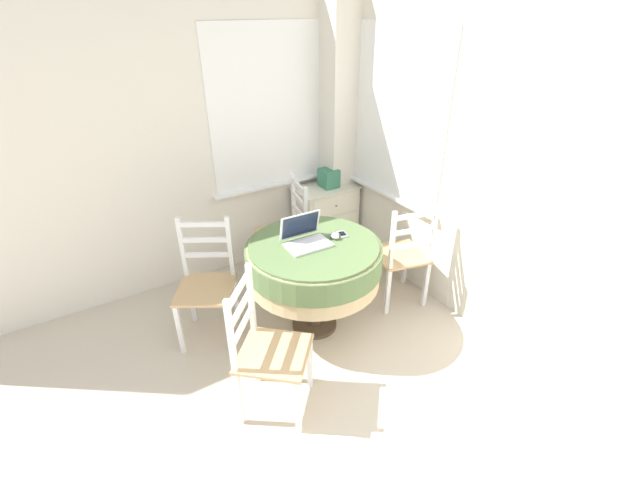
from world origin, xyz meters
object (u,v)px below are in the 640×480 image
at_px(dining_chair_left_flank, 207,284).
at_px(storage_box, 329,178).
at_px(dining_chair_camera_near, 267,351).
at_px(corner_cabinet, 326,219).
at_px(computer_mouse, 335,236).
at_px(dining_chair_near_right_window, 402,256).
at_px(round_dining_table, 314,261).
at_px(laptop, 305,238).
at_px(dining_chair_near_back_window, 286,232).
at_px(cell_phone, 342,234).

xyz_separation_m(dining_chair_left_flank, storage_box, (1.53, 0.63, 0.34)).
relative_size(dining_chair_camera_near, corner_cabinet, 1.35).
bearing_deg(computer_mouse, dining_chair_near_right_window, -8.62).
xyz_separation_m(round_dining_table, dining_chair_camera_near, (-0.66, -0.50, -0.16)).
distance_m(laptop, dining_chair_left_flank, 0.84).
bearing_deg(storage_box, dining_chair_near_right_window, -89.86).
height_order(dining_chair_near_right_window, storage_box, dining_chair_near_right_window).
xyz_separation_m(dining_chair_near_right_window, dining_chair_left_flank, (-1.53, 0.48, 0.00)).
relative_size(round_dining_table, storage_box, 5.69).
bearing_deg(laptop, round_dining_table, -41.62).
xyz_separation_m(dining_chair_camera_near, dining_chair_left_flank, (-0.07, 0.88, 0.00)).
bearing_deg(laptop, dining_chair_near_back_window, 72.75).
bearing_deg(dining_chair_near_back_window, laptop, -107.25).
bearing_deg(round_dining_table, dining_chair_camera_near, -142.50).
xyz_separation_m(cell_phone, dining_chair_camera_near, (-0.92, -0.51, -0.31)).
distance_m(laptop, storage_box, 1.29).
bearing_deg(dining_chair_left_flank, storage_box, 22.45).
bearing_deg(cell_phone, corner_cabinet, 63.20).
height_order(dining_chair_left_flank, storage_box, dining_chair_left_flank).
xyz_separation_m(computer_mouse, cell_phone, (0.08, 0.02, -0.02)).
height_order(laptop, storage_box, laptop).
bearing_deg(dining_chair_camera_near, round_dining_table, 37.50).
xyz_separation_m(computer_mouse, corner_cabinet, (0.59, 1.02, -0.43)).
bearing_deg(round_dining_table, computer_mouse, -3.10).
xyz_separation_m(round_dining_table, computer_mouse, (0.18, -0.01, 0.17)).
xyz_separation_m(dining_chair_near_right_window, corner_cabinet, (-0.04, 1.12, -0.10)).
distance_m(dining_chair_near_back_window, storage_box, 0.73).
relative_size(dining_chair_camera_near, storage_box, 5.30).
distance_m(dining_chair_left_flank, storage_box, 1.69).
bearing_deg(corner_cabinet, dining_chair_near_back_window, -159.75).
relative_size(cell_phone, corner_cabinet, 0.16).
relative_size(computer_mouse, dining_chair_near_back_window, 0.09).
bearing_deg(dining_chair_left_flank, dining_chair_camera_near, -85.74).
bearing_deg(round_dining_table, cell_phone, 1.40).
distance_m(round_dining_table, laptop, 0.21).
distance_m(cell_phone, corner_cabinet, 1.20).
bearing_deg(corner_cabinet, cell_phone, -116.80).
height_order(computer_mouse, storage_box, storage_box).
xyz_separation_m(round_dining_table, dining_chair_near_back_window, (0.19, 0.80, -0.16)).
relative_size(computer_mouse, corner_cabinet, 0.13).
xyz_separation_m(computer_mouse, dining_chair_camera_near, (-0.83, -0.49, -0.33)).
distance_m(dining_chair_left_flank, corner_cabinet, 1.62).
bearing_deg(corner_cabinet, storage_box, -4.17).
bearing_deg(dining_chair_left_flank, dining_chair_near_right_window, -17.60).
bearing_deg(dining_chair_camera_near, storage_box, 46.05).
xyz_separation_m(cell_phone, corner_cabinet, (0.51, 1.01, -0.42)).
bearing_deg(dining_chair_near_back_window, storage_box, 19.04).
bearing_deg(computer_mouse, laptop, 167.21).
distance_m(corner_cabinet, storage_box, 0.44).
distance_m(computer_mouse, cell_phone, 0.09).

